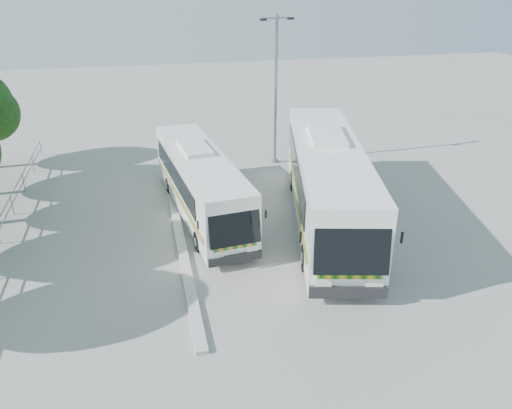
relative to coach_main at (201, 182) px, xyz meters
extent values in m
plane|color=#979793|center=(1.00, -4.00, -1.67)|extent=(100.00, 100.00, 0.00)
cube|color=#B2B2AD|center=(-1.30, -2.00, -1.60)|extent=(0.40, 16.00, 0.15)
cylinder|color=gray|center=(-9.00, 0.00, -0.72)|extent=(0.06, 22.00, 0.06)
cylinder|color=gray|center=(-9.00, 0.00, -1.12)|extent=(0.06, 22.00, 0.06)
cylinder|color=gray|center=(-9.00, 10.00, -1.17)|extent=(0.06, 0.06, 1.00)
cube|color=silver|center=(0.00, 0.03, 0.01)|extent=(3.48, 10.95, 2.74)
cube|color=black|center=(0.63, -5.34, 0.35)|extent=(2.10, 0.65, 1.74)
cube|color=black|center=(-1.20, 0.43, 0.35)|extent=(1.05, 8.56, 0.99)
cube|color=black|center=(1.07, 0.70, 0.35)|extent=(1.05, 8.56, 0.99)
cube|color=#0B522A|center=(-1.11, -0.37, -0.51)|extent=(1.11, 9.27, 0.25)
cylinder|color=black|center=(-0.60, -3.56, -1.22)|extent=(0.37, 0.92, 0.90)
cylinder|color=black|center=(1.41, -3.33, -1.22)|extent=(0.37, 0.92, 0.90)
cylinder|color=black|center=(-1.36, 2.94, -1.22)|extent=(0.37, 0.92, 0.90)
cylinder|color=black|center=(0.65, 3.18, -1.22)|extent=(0.37, 0.92, 0.90)
cube|color=white|center=(5.60, -2.12, 0.42)|extent=(5.88, 13.69, 3.41)
cube|color=black|center=(4.01, -8.66, 0.84)|extent=(2.62, 1.10, 2.17)
cube|color=black|center=(4.38, -1.13, 0.84)|extent=(2.58, 10.44, 1.23)
cube|color=black|center=(7.14, -1.80, 0.84)|extent=(2.58, 10.44, 1.23)
cube|color=#0F500B|center=(4.14, -2.10, -0.22)|extent=(2.77, 11.30, 0.31)
cylinder|color=black|center=(3.35, -6.05, -1.11)|extent=(0.59, 1.17, 1.12)
cylinder|color=black|center=(5.80, -6.65, -1.11)|extent=(0.59, 1.17, 1.12)
cylinder|color=black|center=(5.27, 1.88, -1.11)|extent=(0.59, 1.17, 1.12)
cylinder|color=black|center=(7.72, 1.28, -1.11)|extent=(0.59, 1.17, 1.12)
cylinder|color=gray|center=(5.41, 6.39, 2.69)|extent=(0.21, 0.21, 8.73)
cylinder|color=gray|center=(5.41, 6.39, 6.84)|extent=(1.72, 0.48, 0.09)
cube|color=black|center=(4.56, 6.19, 6.79)|extent=(0.42, 0.28, 0.13)
cube|color=black|center=(6.26, 6.59, 6.79)|extent=(0.42, 0.28, 0.13)
camera|label=1|loc=(-2.42, -22.11, 9.03)|focal=35.00mm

